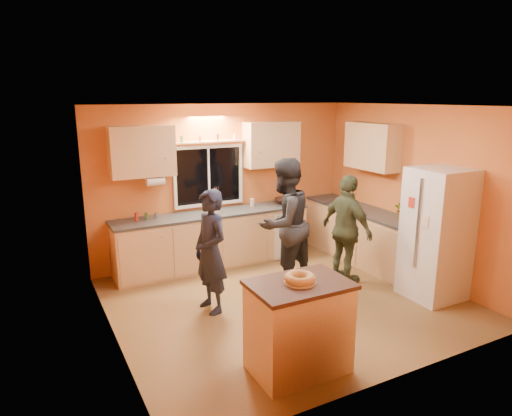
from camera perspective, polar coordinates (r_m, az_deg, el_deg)
ground at (r=6.37m, az=3.74°, el=-11.49°), size 4.50×4.50×0.00m
room_shell at (r=6.27m, az=2.95°, el=3.69°), size 4.54×4.04×2.61m
back_counter at (r=7.61m, az=-2.79°, el=-3.53°), size 4.23×0.62×0.90m
right_counter at (r=7.68m, az=14.37°, el=-3.79°), size 0.62×1.84×0.90m
refrigerator at (r=6.65m, az=21.67°, el=-3.05°), size 0.72×0.70×1.80m
island at (r=4.73m, az=5.35°, el=-14.49°), size 0.99×0.68×0.95m
bundt_pastry at (r=4.51m, az=5.50°, el=-8.73°), size 0.31×0.31×0.09m
person_left at (r=5.84m, az=-5.70°, el=-5.44°), size 0.47×0.64×1.60m
person_center at (r=6.53m, az=3.54°, el=-1.98°), size 1.10×0.97×1.88m
person_right at (r=6.82m, az=11.28°, el=-2.68°), size 0.49×0.99×1.63m
mixing_bowl at (r=7.96m, az=3.61°, el=0.92°), size 0.45×0.45×0.08m
utensil_crock at (r=7.33m, az=-4.97°, el=0.09°), size 0.14×0.14×0.17m
potted_plant at (r=7.18m, az=17.96°, el=-0.21°), size 0.31×0.28×0.32m
red_box at (r=8.05m, az=10.98°, el=0.77°), size 0.19×0.17×0.07m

